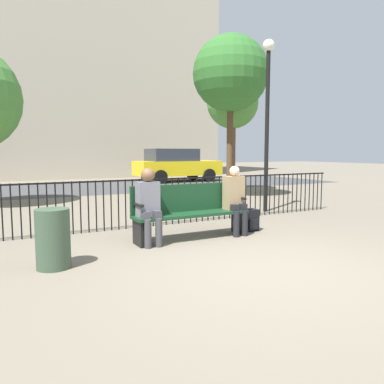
{
  "coord_description": "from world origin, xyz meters",
  "views": [
    {
      "loc": [
        -2.92,
        -3.62,
        1.47
      ],
      "look_at": [
        0.0,
        1.85,
        0.8
      ],
      "focal_mm": 35.0,
      "sensor_mm": 36.0,
      "label": 1
    }
  ],
  "objects_px": {
    "park_bench": "(190,209)",
    "parked_car_0": "(176,165)",
    "tree_1": "(231,74)",
    "lamp_post": "(267,101)",
    "backpack": "(249,220)",
    "tree_2": "(233,104)",
    "seated_person_0": "(149,202)",
    "seated_person_1": "(235,197)",
    "trash_bin": "(53,239)"
  },
  "relations": [
    {
      "from": "seated_person_1",
      "to": "backpack",
      "type": "xyz_separation_m",
      "value": [
        0.42,
        0.13,
        -0.48
      ]
    },
    {
      "from": "lamp_post",
      "to": "trash_bin",
      "type": "distance_m",
      "value": 6.22
    },
    {
      "from": "seated_person_0",
      "to": "tree_2",
      "type": "distance_m",
      "value": 8.7
    },
    {
      "from": "tree_2",
      "to": "seated_person_1",
      "type": "bearing_deg",
      "value": -123.72
    },
    {
      "from": "tree_1",
      "to": "parked_car_0",
      "type": "xyz_separation_m",
      "value": [
        1.39,
        6.81,
        -3.02
      ]
    },
    {
      "from": "park_bench",
      "to": "tree_1",
      "type": "relative_size",
      "value": 0.4
    },
    {
      "from": "tree_2",
      "to": "trash_bin",
      "type": "relative_size",
      "value": 5.51
    },
    {
      "from": "tree_2",
      "to": "lamp_post",
      "type": "relative_size",
      "value": 1.01
    },
    {
      "from": "park_bench",
      "to": "trash_bin",
      "type": "xyz_separation_m",
      "value": [
        -2.29,
        -0.65,
        -0.12
      ]
    },
    {
      "from": "park_bench",
      "to": "lamp_post",
      "type": "relative_size",
      "value": 0.49
    },
    {
      "from": "backpack",
      "to": "park_bench",
      "type": "bearing_deg",
      "value": -179.85
    },
    {
      "from": "park_bench",
      "to": "tree_2",
      "type": "xyz_separation_m",
      "value": [
        4.9,
        5.95,
        2.69
      ]
    },
    {
      "from": "trash_bin",
      "to": "lamp_post",
      "type": "bearing_deg",
      "value": 23.76
    },
    {
      "from": "parked_car_0",
      "to": "seated_person_0",
      "type": "bearing_deg",
      "value": -117.6
    },
    {
      "from": "tree_1",
      "to": "lamp_post",
      "type": "height_order",
      "value": "tree_1"
    },
    {
      "from": "backpack",
      "to": "tree_2",
      "type": "height_order",
      "value": "tree_2"
    },
    {
      "from": "seated_person_1",
      "to": "tree_2",
      "type": "distance_m",
      "value": 7.73
    },
    {
      "from": "seated_person_1",
      "to": "lamp_post",
      "type": "bearing_deg",
      "value": 39.89
    },
    {
      "from": "tree_1",
      "to": "lamp_post",
      "type": "distance_m",
      "value": 3.01
    },
    {
      "from": "tree_2",
      "to": "lamp_post",
      "type": "bearing_deg",
      "value": -113.94
    },
    {
      "from": "tree_2",
      "to": "parked_car_0",
      "type": "xyz_separation_m",
      "value": [
        0.21,
        5.21,
        -2.35
      ]
    },
    {
      "from": "seated_person_0",
      "to": "parked_car_0",
      "type": "distance_m",
      "value": 12.74
    },
    {
      "from": "backpack",
      "to": "parked_car_0",
      "type": "relative_size",
      "value": 0.1
    },
    {
      "from": "tree_2",
      "to": "parked_car_0",
      "type": "bearing_deg",
      "value": 87.64
    },
    {
      "from": "park_bench",
      "to": "backpack",
      "type": "distance_m",
      "value": 1.3
    },
    {
      "from": "lamp_post",
      "to": "trash_bin",
      "type": "xyz_separation_m",
      "value": [
        -5.29,
        -2.33,
        -2.3
      ]
    },
    {
      "from": "park_bench",
      "to": "seated_person_1",
      "type": "distance_m",
      "value": 0.87
    },
    {
      "from": "backpack",
      "to": "trash_bin",
      "type": "relative_size",
      "value": 0.53
    },
    {
      "from": "seated_person_0",
      "to": "lamp_post",
      "type": "bearing_deg",
      "value": 25.48
    },
    {
      "from": "seated_person_0",
      "to": "backpack",
      "type": "distance_m",
      "value": 2.11
    },
    {
      "from": "park_bench",
      "to": "parked_car_0",
      "type": "distance_m",
      "value": 12.28
    },
    {
      "from": "parked_car_0",
      "to": "trash_bin",
      "type": "xyz_separation_m",
      "value": [
        -7.41,
        -11.81,
        -0.46
      ]
    },
    {
      "from": "seated_person_0",
      "to": "seated_person_1",
      "type": "relative_size",
      "value": 1.0
    },
    {
      "from": "seated_person_1",
      "to": "backpack",
      "type": "height_order",
      "value": "seated_person_1"
    },
    {
      "from": "seated_person_0",
      "to": "parked_car_0",
      "type": "bearing_deg",
      "value": 62.4
    },
    {
      "from": "seated_person_1",
      "to": "tree_2",
      "type": "bearing_deg",
      "value": 56.28
    },
    {
      "from": "seated_person_0",
      "to": "seated_person_1",
      "type": "xyz_separation_m",
      "value": [
        1.63,
        0.0,
        -0.01
      ]
    },
    {
      "from": "trash_bin",
      "to": "seated_person_0",
      "type": "bearing_deg",
      "value": 19.22
    },
    {
      "from": "tree_2",
      "to": "lamp_post",
      "type": "distance_m",
      "value": 4.71
    },
    {
      "from": "tree_2",
      "to": "trash_bin",
      "type": "distance_m",
      "value": 10.16
    },
    {
      "from": "seated_person_1",
      "to": "parked_car_0",
      "type": "xyz_separation_m",
      "value": [
        4.27,
        11.29,
        0.17
      ]
    },
    {
      "from": "seated_person_0",
      "to": "trash_bin",
      "type": "distance_m",
      "value": 1.62
    },
    {
      "from": "tree_2",
      "to": "parked_car_0",
      "type": "distance_m",
      "value": 5.72
    },
    {
      "from": "seated_person_0",
      "to": "park_bench",
      "type": "bearing_deg",
      "value": 9.37
    },
    {
      "from": "parked_car_0",
      "to": "trash_bin",
      "type": "distance_m",
      "value": 13.95
    },
    {
      "from": "seated_person_0",
      "to": "tree_2",
      "type": "xyz_separation_m",
      "value": [
        5.69,
        6.08,
        2.51
      ]
    },
    {
      "from": "lamp_post",
      "to": "parked_car_0",
      "type": "relative_size",
      "value": 0.98
    },
    {
      "from": "park_bench",
      "to": "parked_car_0",
      "type": "height_order",
      "value": "parked_car_0"
    },
    {
      "from": "park_bench",
      "to": "backpack",
      "type": "xyz_separation_m",
      "value": [
        1.26,
        0.0,
        -0.3
      ]
    },
    {
      "from": "backpack",
      "to": "lamp_post",
      "type": "height_order",
      "value": "lamp_post"
    }
  ]
}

